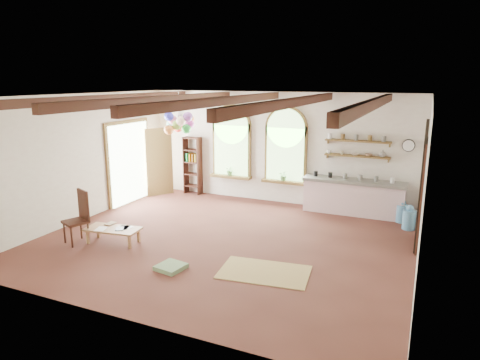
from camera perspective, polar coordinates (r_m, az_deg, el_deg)
The scene contains 27 objects.
floor at distance 9.71m, azimuth -2.13°, elevation -8.12°, with size 8.00×8.00×0.00m, color brown.
ceiling_beams at distance 9.05m, azimuth -2.30°, elevation 10.48°, with size 6.20×6.80×0.18m, color #3A1B12, non-canonical shape.
window_left at distance 12.87m, azimuth -1.15°, elevation 4.77°, with size 1.30×0.28×2.20m.
window_right at distance 12.26m, azimuth 6.10°, elevation 4.27°, with size 1.30×0.28×2.20m.
left_doorway at distance 12.91m, azimuth -14.57°, elevation 2.20°, with size 0.10×1.90×2.50m, color brown.
right_doorway at distance 9.92m, azimuth 22.92°, elevation -2.02°, with size 0.10×1.30×2.40m, color black.
kitchen_counter at distance 11.85m, azimuth 14.87°, elevation -2.16°, with size 2.68×0.62×0.94m.
wall_shelf_lower at distance 11.79m, azimuth 15.32°, elevation 3.10°, with size 1.70×0.24×0.04m, color brown.
wall_shelf_upper at distance 11.73m, azimuth 15.44°, elevation 5.02°, with size 1.70×0.24×0.04m, color brown.
wall_clock at distance 11.69m, azimuth 21.55°, elevation 4.30°, with size 0.32×0.32×0.04m, color black.
bookshelf at distance 13.50m, azimuth -6.34°, elevation 1.94°, with size 0.53×0.32×1.80m.
coffee_table at distance 9.90m, azimuth -16.60°, elevation -6.39°, with size 1.26×0.71×0.34m.
side_chair at distance 10.15m, azimuth -20.88°, elevation -6.00°, with size 0.61×0.61×1.18m.
floor_mat at distance 8.24m, azimuth 3.27°, elevation -12.14°, with size 1.67×1.03×0.02m, color tan.
floor_cushion at distance 8.45m, azimuth -9.21°, elevation -11.37°, with size 0.49×0.49×0.08m, color #6A8A5F.
water_jug_a at distance 11.12m, azimuth 21.63°, elevation -4.83°, with size 0.31×0.31×0.61m.
water_jug_b at distance 11.60m, azimuth 20.78°, elevation -4.08°, with size 0.30×0.30×0.58m.
balloon_cluster at distance 12.32m, azimuth -8.08°, elevation 7.62°, with size 0.98×0.98×1.16m.
table_book at distance 10.22m, azimuth -17.28°, elevation -5.50°, with size 0.18×0.26×0.02m, color olive.
tablet at distance 9.79m, azimuth -15.76°, elevation -6.27°, with size 0.17×0.25×0.01m, color black.
potted_plant_left at distance 12.92m, azimuth -1.33°, elevation 1.27°, with size 0.27×0.23×0.30m, color #598C4C.
potted_plant_right at distance 12.31m, azimuth 5.86°, elevation 0.60°, with size 0.27×0.23×0.30m, color #598C4C.
shelf_cup_a at distance 11.91m, azimuth 11.77°, elevation 3.73°, with size 0.12×0.10×0.10m, color white.
shelf_cup_b at distance 11.84m, azimuth 13.43°, elevation 3.58°, with size 0.10×0.10×0.09m, color beige.
shelf_bowl_a at distance 11.79m, azimuth 15.10°, elevation 3.34°, with size 0.22×0.22×0.05m, color beige.
shelf_bowl_b at distance 11.74m, azimuth 16.78°, elevation 3.22°, with size 0.20×0.20×0.06m, color #8C664C.
shelf_vase at distance 11.70m, azimuth 18.50°, elevation 3.38°, with size 0.18×0.18×0.19m, color slate.
Camera 1 is at (3.97, -8.12, 3.55)m, focal length 32.00 mm.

